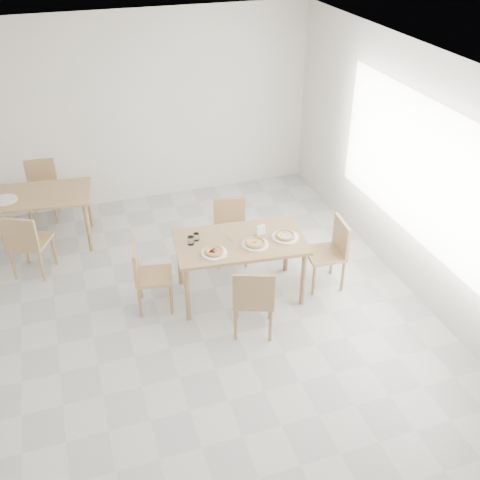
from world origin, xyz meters
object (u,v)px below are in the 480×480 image
object	(u,v)px
chair_east	(331,249)
plate_pepperoni	(214,253)
pizza_pepperoni	(214,251)
pizza_margherita	(255,243)
main_table	(240,247)
second_table	(37,200)
napkin_holder	(261,231)
pizza_mushroom	(285,235)
chair_south	(254,297)
chair_back_n	(42,186)
chair_west	(147,273)
tumbler_b	(196,237)
chair_north	(230,226)
plate_mushroom	(285,237)
plate_margherita	(255,244)
plate_empty	(5,200)
tumbler_a	(191,241)
chair_back_s	(26,241)

from	to	relation	value
chair_east	plate_pepperoni	distance (m)	1.48
chair_east	pizza_pepperoni	size ratio (longest dim) A/B	3.30
pizza_margherita	main_table	bearing A→B (deg)	132.46
plate_pepperoni	pizza_margherita	distance (m)	0.49
pizza_pepperoni	second_table	distance (m)	2.77
main_table	second_table	bearing A→B (deg)	144.85
napkin_holder	pizza_mushroom	bearing A→B (deg)	-38.83
chair_south	chair_back_n	bearing A→B (deg)	-38.78
plate_pepperoni	napkin_holder	bearing A→B (deg)	18.40
chair_west	tumbler_b	distance (m)	0.69
chair_west	chair_back_n	distance (m)	2.80
tumbler_b	pizza_pepperoni	bearing A→B (deg)	-71.22
chair_west	napkin_holder	bearing A→B (deg)	-82.09
main_table	chair_north	bearing A→B (deg)	86.93
tumbler_b	plate_mushroom	bearing A→B (deg)	-15.57
plate_margherita	napkin_holder	size ratio (longest dim) A/B	2.44
chair_north	napkin_holder	bearing A→B (deg)	-67.53
pizza_pepperoni	second_table	bearing A→B (deg)	131.18
chair_north	tumbler_b	world-z (taller)	tumbler_b
main_table	chair_east	world-z (taller)	chair_east
main_table	tumbler_b	size ratio (longest dim) A/B	17.84
chair_west	chair_back_n	size ratio (longest dim) A/B	0.97
chair_south	pizza_margherita	size ratio (longest dim) A/B	2.95
main_table	plate_empty	distance (m)	3.17
plate_mushroom	pizza_mushroom	bearing A→B (deg)	-153.43
tumbler_a	chair_back_n	xyz separation A→B (m)	(-1.58, 2.59, -0.30)
pizza_pepperoni	chair_back_s	xyz separation A→B (m)	(-2.00, 1.34, -0.27)
chair_east	tumbler_b	xyz separation A→B (m)	(-1.57, 0.31, 0.29)
chair_south	tumbler_b	size ratio (longest dim) A/B	10.01
chair_back_s	chair_south	bearing A→B (deg)	165.37
tumbler_b	second_table	size ratio (longest dim) A/B	0.06
pizza_margherita	plate_empty	world-z (taller)	pizza_margherita
chair_west	plate_mushroom	xyz separation A→B (m)	(1.59, -0.20, 0.28)
plate_pepperoni	plate_margherita	bearing A→B (deg)	2.90
main_table	napkin_holder	distance (m)	0.30
chair_east	pizza_mushroom	distance (m)	0.66
chair_south	plate_mushroom	world-z (taller)	chair_south
chair_west	pizza_mushroom	distance (m)	1.63
tumbler_b	second_table	bearing A→B (deg)	134.32
plate_margherita	pizza_mushroom	distance (m)	0.38
plate_pepperoni	tumbler_b	size ratio (longest dim) A/B	3.31
pizza_mushroom	tumbler_b	xyz separation A→B (m)	(-0.98, 0.27, 0.01)
tumbler_b	chair_back_n	size ratio (longest dim) A/B	0.10
main_table	chair_back_n	bearing A→B (deg)	134.53
tumbler_a	chair_back_s	bearing A→B (deg)	149.27
plate_mushroom	plate_empty	xyz separation A→B (m)	(-3.07, 1.97, 0.00)
tumbler_a	plate_margherita	bearing A→B (deg)	-19.73
chair_south	plate_pepperoni	xyz separation A→B (m)	(-0.26, 0.56, 0.25)
plate_pepperoni	tumbler_b	world-z (taller)	tumbler_b
main_table	chair_south	world-z (taller)	chair_south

